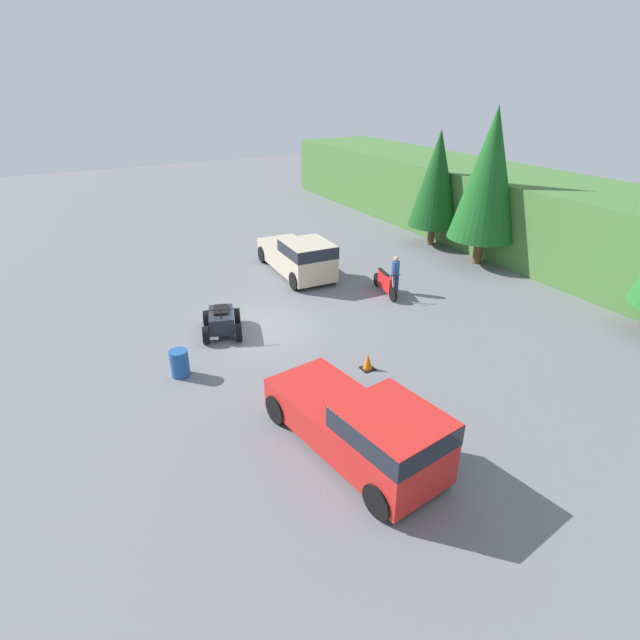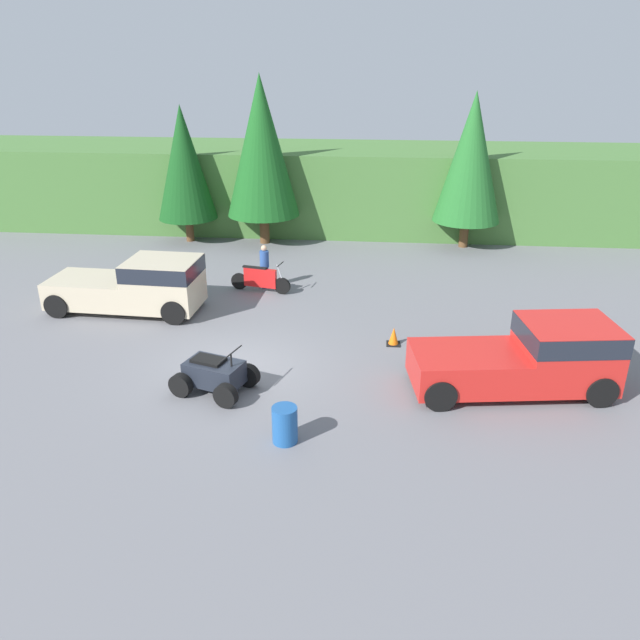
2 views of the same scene
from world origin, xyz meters
TOP-DOWN VIEW (x-y plane):
  - ground_plane at (0.00, 0.00)m, footprint 80.00×80.00m
  - hillside_backdrop at (0.00, 16.00)m, footprint 44.00×6.00m
  - tree_left at (-4.91, 12.38)m, footprint 2.68×2.68m
  - tree_mid_left at (-1.38, 12.40)m, footprint 3.24×3.24m
  - pickup_truck_red at (7.86, -0.45)m, footprint 5.32×2.71m
  - pickup_truck_second at (-4.12, 3.82)m, footprint 5.20×2.29m
  - dirt_bike at (-0.42, 6.06)m, footprint 2.29×0.75m
  - quad_atv at (-0.27, -1.31)m, footprint 2.28×1.90m
  - rider_person at (-0.33, 6.50)m, footprint 0.45×0.45m
  - traffic_cone at (4.40, 1.96)m, footprint 0.42×0.42m
  - steel_barrel at (1.88, -3.41)m, footprint 0.58×0.58m

SIDE VIEW (x-z plane):
  - ground_plane at x=0.00m, z-range 0.00..0.00m
  - traffic_cone at x=4.40m, z-range -0.02..0.53m
  - steel_barrel at x=1.88m, z-range 0.00..0.88m
  - dirt_bike at x=-0.42m, z-range -0.10..1.05m
  - quad_atv at x=-0.27m, z-range -0.12..1.07m
  - rider_person at x=-0.33m, z-range 0.07..1.71m
  - pickup_truck_red at x=7.86m, z-range 0.05..1.90m
  - pickup_truck_second at x=-4.12m, z-range 0.05..1.90m
  - hillside_backdrop at x=0.00m, z-range 0.00..3.86m
  - tree_left at x=-4.91m, z-range 0.54..6.63m
  - tree_mid_left at x=-1.38m, z-range 0.65..8.02m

